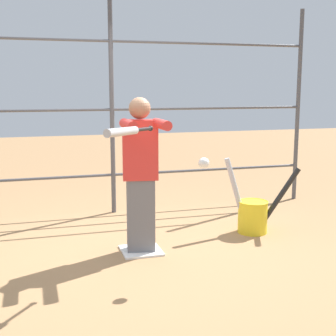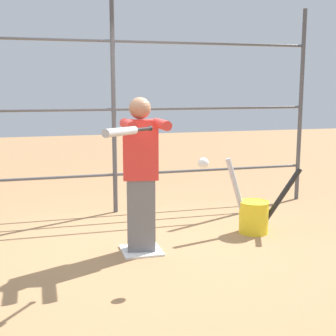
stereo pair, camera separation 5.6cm
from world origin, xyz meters
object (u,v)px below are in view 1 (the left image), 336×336
(softball_in_flight, at_px, (204,163))
(baseball_bat_swinging, at_px, (126,131))
(batter, at_px, (141,170))
(bat_bucket, at_px, (253,214))

(softball_in_flight, bearing_deg, baseball_bat_swinging, 11.75)
(batter, bearing_deg, softball_in_flight, 122.02)
(softball_in_flight, bearing_deg, bat_bucket, -136.13)
(batter, distance_m, softball_in_flight, 0.80)
(baseball_bat_swinging, height_order, softball_in_flight, baseball_bat_swinging)
(batter, height_order, bat_bucket, batter)
(batter, xyz_separation_m, bat_bucket, (-1.39, -0.27, -0.63))
(batter, relative_size, softball_in_flight, 16.34)
(baseball_bat_swinging, bearing_deg, bat_bucket, -147.33)
(baseball_bat_swinging, relative_size, bat_bucket, 0.81)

